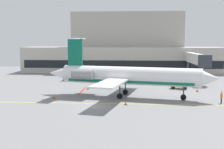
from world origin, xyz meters
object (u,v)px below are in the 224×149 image
at_px(baggage_tug, 181,84).
at_px(pushback_tractor, 68,76).
at_px(marshaller, 221,97).
at_px(belt_loader, 144,77).
at_px(regional_jet, 126,76).

bearing_deg(baggage_tug, pushback_tractor, 156.46).
xyz_separation_m(baggage_tug, pushback_tractor, (-24.18, 10.54, 0.09)).
bearing_deg(marshaller, belt_loader, 115.06).
height_order(regional_jet, baggage_tug, regional_jet).
bearing_deg(regional_jet, pushback_tractor, 125.74).
distance_m(baggage_tug, marshaller, 13.15).
height_order(regional_jet, pushback_tractor, regional_jet).
bearing_deg(baggage_tug, belt_loader, 124.24).
xyz_separation_m(baggage_tug, belt_loader, (-6.57, 9.65, 0.06)).
relative_size(baggage_tug, pushback_tractor, 1.00).
bearing_deg(baggage_tug, marshaller, -73.09).
bearing_deg(marshaller, regional_jet, 164.77).
xyz_separation_m(pushback_tractor, belt_loader, (17.61, -0.88, -0.03)).
bearing_deg(baggage_tug, regional_jet, -139.76).
xyz_separation_m(regional_jet, marshaller, (14.14, -3.85, -2.58)).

